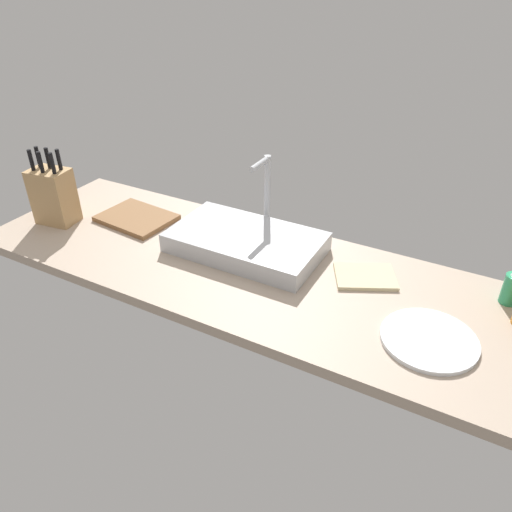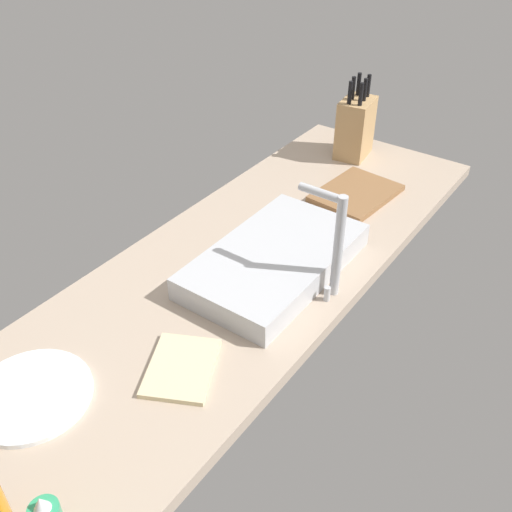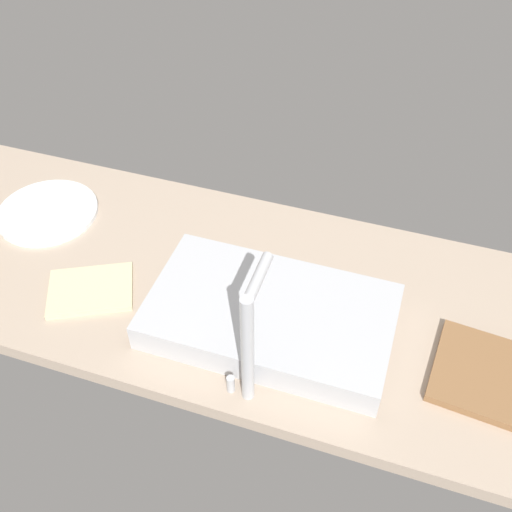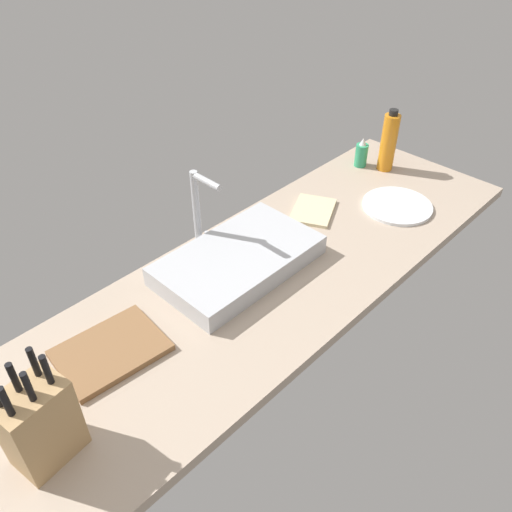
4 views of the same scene
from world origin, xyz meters
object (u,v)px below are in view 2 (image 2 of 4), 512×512
at_px(sink_basin, 275,260).
at_px(cutting_board, 356,193).
at_px(faucet, 334,239).
at_px(dinner_plate, 31,395).
at_px(dish_towel, 181,368).
at_px(knife_block, 355,127).

distance_m(sink_basin, cutting_board, 0.47).
bearing_deg(sink_basin, faucet, 93.19).
relative_size(dinner_plate, dish_towel, 1.37).
distance_m(faucet, knife_block, 0.78).
bearing_deg(faucet, sink_basin, -86.81).
relative_size(sink_basin, dinner_plate, 2.00).
xyz_separation_m(sink_basin, faucet, (-0.01, 0.16, 0.13)).
xyz_separation_m(knife_block, dinner_plate, (1.37, -0.01, -0.10)).
distance_m(faucet, dinner_plate, 0.75).
relative_size(cutting_board, dinner_plate, 1.06).
relative_size(sink_basin, faucet, 1.80).
relative_size(sink_basin, knife_block, 1.80).
bearing_deg(faucet, cutting_board, -160.11).
height_order(sink_basin, cutting_board, sink_basin).
height_order(sink_basin, dinner_plate, sink_basin).
distance_m(cutting_board, dish_towel, 0.88).
xyz_separation_m(faucet, dish_towel, (0.42, -0.13, -0.15)).
height_order(sink_basin, knife_block, knife_block).
bearing_deg(dish_towel, dinner_plate, -40.29).
xyz_separation_m(faucet, dinner_plate, (0.65, -0.33, -0.15)).
bearing_deg(dinner_plate, cutting_board, 171.83).
xyz_separation_m(sink_basin, knife_block, (-0.72, -0.15, 0.07)).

